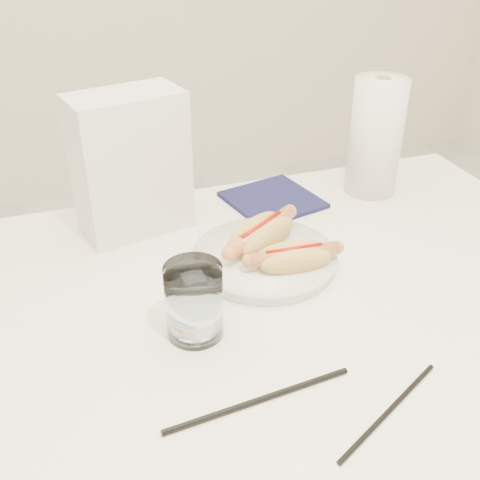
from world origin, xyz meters
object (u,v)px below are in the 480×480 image
object	(u,v)px
plate	(264,260)
water_glass	(194,301)
hotdog_right	(294,257)
paper_towel_roll	(376,137)
table	(261,327)
napkin_box	(131,164)
hotdog_left	(261,235)

from	to	relation	value
plate	water_glass	xyz separation A→B (m)	(-0.16, -0.13, 0.05)
hotdog_right	paper_towel_roll	distance (m)	0.38
table	plate	distance (m)	0.12
napkin_box	paper_towel_roll	distance (m)	0.49
hotdog_left	paper_towel_roll	size ratio (longest dim) A/B	0.67
table	water_glass	size ratio (longest dim) A/B	10.72
hotdog_right	water_glass	xyz separation A→B (m)	(-0.19, -0.08, 0.02)
table	hotdog_right	xyz separation A→B (m)	(0.07, 0.04, 0.10)
plate	hotdog_left	xyz separation A→B (m)	(0.00, 0.03, 0.03)
plate	paper_towel_roll	bearing A→B (deg)	31.81
table	paper_towel_roll	bearing A→B (deg)	38.74
water_glass	paper_towel_roll	bearing A→B (deg)	34.83
table	hotdog_left	size ratio (longest dim) A/B	7.53
napkin_box	paper_towel_roll	size ratio (longest dim) A/B	1.08
table	napkin_box	size ratio (longest dim) A/B	4.70
plate	paper_towel_roll	xyz separation A→B (m)	(0.31, 0.19, 0.11)
hotdog_left	hotdog_right	xyz separation A→B (m)	(0.03, -0.08, -0.00)
table	hotdog_right	distance (m)	0.12
hotdog_left	hotdog_right	distance (m)	0.08
hotdog_right	water_glass	bearing A→B (deg)	-152.88
hotdog_left	water_glass	bearing A→B (deg)	-168.35
water_glass	hotdog_right	bearing A→B (deg)	23.70
plate	hotdog_left	bearing A→B (deg)	81.79
plate	paper_towel_roll	distance (m)	0.38
water_glass	napkin_box	distance (m)	0.34
paper_towel_roll	table	bearing A→B (deg)	-141.26
plate	napkin_box	world-z (taller)	napkin_box
water_glass	paper_towel_roll	distance (m)	0.57
table	hotdog_right	world-z (taller)	hotdog_right
paper_towel_roll	water_glass	bearing A→B (deg)	-145.17
paper_towel_roll	napkin_box	bearing A→B (deg)	179.45
hotdog_right	hotdog_left	bearing A→B (deg)	112.00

